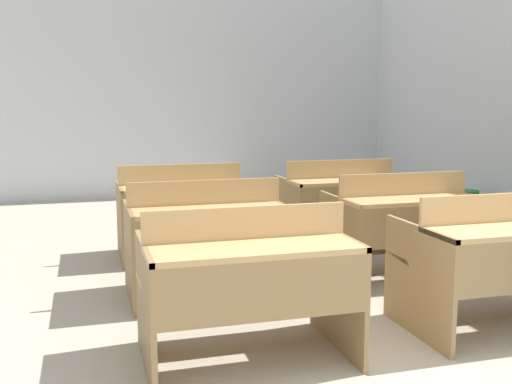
{
  "coord_description": "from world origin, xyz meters",
  "views": [
    {
      "loc": [
        -1.45,
        -1.49,
        1.36
      ],
      "look_at": [
        -0.23,
        2.74,
        0.71
      ],
      "focal_mm": 42.0,
      "sensor_mm": 36.0,
      "label": 1
    }
  ],
  "objects_px": {
    "bench_second_left": "(206,235)",
    "wastepaper_bin": "(467,206)",
    "bench_front_right": "(500,257)",
    "bench_third_left": "(181,208)",
    "bench_front_left": "(248,280)",
    "bench_second_right": "(404,222)",
    "bench_third_right": "(341,200)"
  },
  "relations": [
    {
      "from": "bench_front_left",
      "to": "bench_second_right",
      "type": "distance_m",
      "value": 1.96
    },
    {
      "from": "bench_front_left",
      "to": "bench_second_left",
      "type": "bearing_deg",
      "value": 89.7
    },
    {
      "from": "bench_front_left",
      "to": "bench_third_right",
      "type": "xyz_separation_m",
      "value": [
        1.56,
        2.3,
        0.0
      ]
    },
    {
      "from": "bench_second_left",
      "to": "wastepaper_bin",
      "type": "bearing_deg",
      "value": 28.12
    },
    {
      "from": "bench_front_left",
      "to": "bench_third_right",
      "type": "relative_size",
      "value": 1.0
    },
    {
      "from": "bench_front_left",
      "to": "bench_second_right",
      "type": "bearing_deg",
      "value": 36.1
    },
    {
      "from": "bench_front_right",
      "to": "bench_third_left",
      "type": "bearing_deg",
      "value": 124.53
    },
    {
      "from": "bench_third_left",
      "to": "bench_front_right",
      "type": "bearing_deg",
      "value": -55.47
    },
    {
      "from": "bench_second_right",
      "to": "wastepaper_bin",
      "type": "height_order",
      "value": "bench_second_right"
    },
    {
      "from": "bench_third_right",
      "to": "bench_second_left",
      "type": "bearing_deg",
      "value": -143.25
    },
    {
      "from": "bench_second_right",
      "to": "bench_front_left",
      "type": "bearing_deg",
      "value": -143.9
    },
    {
      "from": "bench_front_right",
      "to": "bench_second_right",
      "type": "xyz_separation_m",
      "value": [
        -0.0,
        1.13,
        0.0
      ]
    },
    {
      "from": "bench_second_left",
      "to": "bench_third_right",
      "type": "bearing_deg",
      "value": 36.75
    },
    {
      "from": "bench_front_right",
      "to": "wastepaper_bin",
      "type": "distance_m",
      "value": 3.54
    },
    {
      "from": "bench_front_right",
      "to": "bench_third_right",
      "type": "relative_size",
      "value": 1.0
    },
    {
      "from": "bench_front_right",
      "to": "bench_second_right",
      "type": "relative_size",
      "value": 1.0
    },
    {
      "from": "bench_third_right",
      "to": "wastepaper_bin",
      "type": "distance_m",
      "value": 2.06
    },
    {
      "from": "bench_third_right",
      "to": "wastepaper_bin",
      "type": "bearing_deg",
      "value": 19.93
    },
    {
      "from": "bench_front_right",
      "to": "bench_second_left",
      "type": "bearing_deg",
      "value": 144.68
    },
    {
      "from": "bench_third_right",
      "to": "bench_second_right",
      "type": "bearing_deg",
      "value": -88.96
    },
    {
      "from": "bench_second_right",
      "to": "bench_third_right",
      "type": "bearing_deg",
      "value": 91.04
    },
    {
      "from": "bench_second_left",
      "to": "bench_third_left",
      "type": "distance_m",
      "value": 1.16
    },
    {
      "from": "bench_second_left",
      "to": "bench_third_right",
      "type": "distance_m",
      "value": 1.94
    },
    {
      "from": "bench_front_left",
      "to": "bench_second_right",
      "type": "xyz_separation_m",
      "value": [
        1.58,
        1.15,
        0.0
      ]
    },
    {
      "from": "bench_front_left",
      "to": "bench_third_right",
      "type": "height_order",
      "value": "same"
    },
    {
      "from": "bench_front_left",
      "to": "bench_third_left",
      "type": "xyz_separation_m",
      "value": [
        0.01,
        2.3,
        0.0
      ]
    },
    {
      "from": "bench_third_right",
      "to": "bench_front_left",
      "type": "bearing_deg",
      "value": -124.11
    },
    {
      "from": "bench_third_right",
      "to": "bench_third_left",
      "type": "bearing_deg",
      "value": 179.88
    },
    {
      "from": "bench_second_right",
      "to": "bench_third_left",
      "type": "height_order",
      "value": "same"
    },
    {
      "from": "bench_front_right",
      "to": "bench_third_left",
      "type": "distance_m",
      "value": 2.77
    },
    {
      "from": "bench_third_left",
      "to": "bench_third_right",
      "type": "xyz_separation_m",
      "value": [
        1.54,
        -0.0,
        0.0
      ]
    },
    {
      "from": "bench_front_left",
      "to": "bench_front_right",
      "type": "height_order",
      "value": "same"
    }
  ]
}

